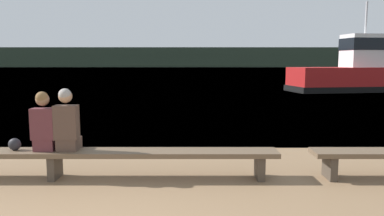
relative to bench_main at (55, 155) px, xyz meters
The scene contains 7 objects.
water_surface 122.26m from the bench_main, 89.53° to the left, with size 240.00×240.00×0.00m, color #426B8E.
far_shoreline 128.99m from the bench_main, 89.55° to the left, with size 600.00×12.00×6.78m, color #2D3D2D.
bench_main is the anchor object (origin of this frame).
person_left 0.55m from the bench_main, behind, with size 0.38×0.41×1.00m.
person_right 0.60m from the bench_main, ahead, with size 0.38×0.41×1.05m.
shopping_bag 0.70m from the bench_main, behind, with size 0.21×0.16×0.21m.
tugboat_red 23.40m from the bench_main, 53.98° to the left, with size 9.96×4.55×5.88m.
Camera 1 is at (1.32, -2.67, 1.98)m, focal length 35.00 mm.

